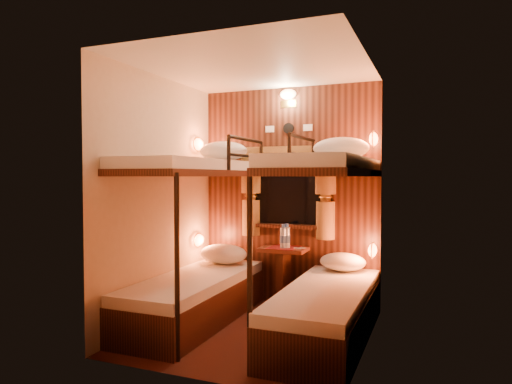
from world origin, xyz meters
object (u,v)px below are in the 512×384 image
at_px(bunk_left, 195,265).
at_px(bottle_right, 283,238).
at_px(bunk_right, 326,275).
at_px(table, 284,269).
at_px(bottle_left, 287,238).

xyz_separation_m(bunk_left, bottle_right, (0.66, 0.73, 0.20)).
distance_m(bunk_right, bottle_right, 0.99).
height_order(bunk_right, table, bunk_right).
distance_m(bunk_right, bottle_left, 0.98).
xyz_separation_m(table, bottle_right, (0.01, -0.05, 0.35)).
bearing_deg(table, bottle_left, -34.51).
xyz_separation_m(bunk_left, table, (0.65, 0.78, -0.14)).
relative_size(bunk_left, bottle_right, 7.36).
height_order(table, bottle_left, bottle_left).
xyz_separation_m(bunk_right, table, (-0.65, 0.78, -0.14)).
height_order(bunk_left, bottle_left, bunk_left).
distance_m(bunk_right, table, 1.02).
bearing_deg(bottle_left, table, 145.49).
height_order(bunk_right, bottle_right, bunk_right).
height_order(table, bottle_right, bottle_right).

